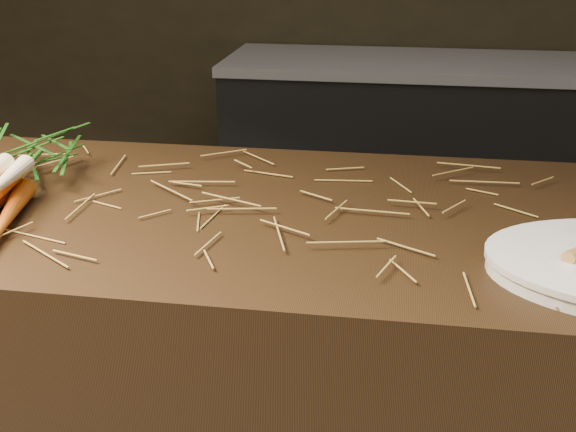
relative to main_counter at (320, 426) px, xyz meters
name	(u,v)px	position (x,y,z in m)	size (l,w,h in m)	color
main_counter	(320,426)	(0.00, 0.00, 0.00)	(2.40, 0.70, 0.90)	black
back_counter	(440,159)	(0.30, 1.88, -0.03)	(1.82, 0.62, 0.84)	black
straw_bedding	(324,207)	(0.00, 0.00, 0.46)	(1.40, 0.60, 0.02)	#A37F3A
root_veg_bunch	(5,172)	(-0.57, -0.02, 0.50)	(0.26, 0.56, 0.10)	#C9420A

